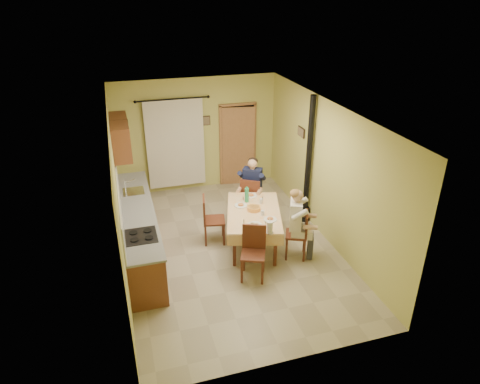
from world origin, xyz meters
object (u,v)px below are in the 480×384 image
object	(u,v)px
man_right	(297,216)
chair_left	(214,228)
stove_flue	(307,178)
chair_right	(296,243)
chair_far	(252,206)
chair_near	(253,263)
dining_table	(254,228)
man_far	(252,182)

from	to	relation	value
man_right	chair_left	bearing A→B (deg)	78.71
man_right	stove_flue	xyz separation A→B (m)	(0.76, 1.25, 0.15)
chair_left	man_right	xyz separation A→B (m)	(1.38, -0.98, 0.59)
chair_right	chair_far	bearing A→B (deg)	35.79
chair_right	stove_flue	bearing A→B (deg)	-6.91
chair_left	stove_flue	distance (m)	2.28
chair_near	man_right	distance (m)	1.22
dining_table	stove_flue	size ratio (longest dim) A/B	0.68
chair_far	chair_left	world-z (taller)	chair_far
chair_near	chair_left	size ratio (longest dim) A/B	0.99
chair_near	man_right	world-z (taller)	man_right
man_right	chair_right	bearing A→B (deg)	-90.00
chair_right	man_right	xyz separation A→B (m)	(-0.01, 0.01, 0.59)
chair_near	man_far	size ratio (longest dim) A/B	0.70
dining_table	man_far	bearing A→B (deg)	90.01
chair_far	chair_left	distance (m)	1.25
chair_near	man_right	size ratio (longest dim) A/B	0.70
chair_right	man_right	distance (m)	0.59
chair_right	man_right	bearing A→B (deg)	90.00
chair_near	chair_left	bearing A→B (deg)	-51.29
chair_far	chair_right	size ratio (longest dim) A/B	1.05
dining_table	chair_near	size ratio (longest dim) A/B	1.96
chair_right	chair_left	world-z (taller)	chair_left
dining_table	man_right	world-z (taller)	man_right
dining_table	stove_flue	bearing A→B (deg)	40.59
dining_table	stove_flue	xyz separation A→B (m)	(1.41, 0.64, 0.64)
dining_table	chair_left	xyz separation A→B (m)	(-0.73, 0.36, -0.09)
dining_table	chair_right	world-z (taller)	chair_right
chair_right	chair_near	bearing A→B (deg)	135.11
man_right	stove_flue	distance (m)	1.47
chair_near	chair_right	size ratio (longest dim) A/B	1.03
man_right	chair_far	bearing A→B (deg)	35.44
chair_near	dining_table	bearing A→B (deg)	-86.01
chair_far	chair_right	world-z (taller)	chair_far
chair_right	stove_flue	xyz separation A→B (m)	(0.75, 1.25, 0.74)
chair_near	chair_right	world-z (taller)	chair_near
man_far	chair_left	bearing A→B (deg)	-113.94
chair_far	stove_flue	xyz separation A→B (m)	(1.10, -0.43, 0.73)
chair_near	stove_flue	bearing A→B (deg)	-114.12
man_far	man_right	distance (m)	1.72
chair_left	man_far	bearing A→B (deg)	135.44
chair_right	man_far	distance (m)	1.83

